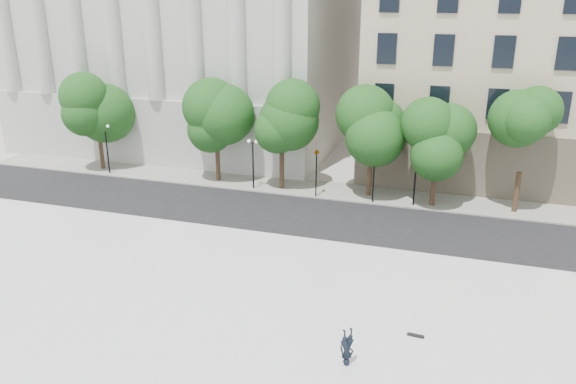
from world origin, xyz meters
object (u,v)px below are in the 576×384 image
skateboard (416,335)px  traffic_light_east (375,154)px  traffic_light_west (317,150)px  person_lying (347,360)px

skateboard → traffic_light_east: bearing=109.1°
traffic_light_west → skateboard: (8.97, -16.91, -3.22)m
traffic_light_east → person_lying: traffic_light_east is taller
traffic_light_west → person_lying: traffic_light_west is taller
traffic_light_east → skateboard: size_ratio=5.83×
traffic_light_west → person_lying: 21.00m
skateboard → traffic_light_west: bearing=121.5°
person_lying → skateboard: 3.74m
traffic_light_west → skateboard: traffic_light_west is taller
skateboard → person_lying: bearing=-127.4°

